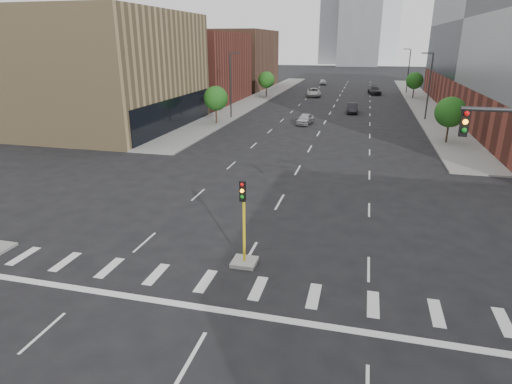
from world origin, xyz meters
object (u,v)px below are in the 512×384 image
at_px(median_traffic_signal, 244,247).
at_px(car_distant, 323,82).
at_px(car_near_left, 305,119).
at_px(car_far_left, 313,92).
at_px(car_mid_right, 352,108).
at_px(car_deep_right, 374,90).

bearing_deg(median_traffic_signal, car_distant, 93.50).
xyz_separation_m(car_near_left, car_distant, (-3.40, 56.68, -0.02)).
bearing_deg(car_far_left, car_mid_right, -75.97).
bearing_deg(car_deep_right, car_distant, 116.45).
height_order(car_near_left, car_mid_right, car_mid_right).
bearing_deg(car_near_left, car_distant, 101.17).
bearing_deg(car_distant, car_near_left, -93.64).
distance_m(median_traffic_signal, car_mid_right, 50.16).
bearing_deg(car_distant, car_far_left, -95.52).
height_order(median_traffic_signal, car_deep_right, median_traffic_signal).
bearing_deg(car_far_left, car_near_left, -94.09).
distance_m(car_mid_right, car_far_left, 21.49).
bearing_deg(car_distant, car_mid_right, -85.70).
xyz_separation_m(median_traffic_signal, car_distant, (-5.84, 95.42, -0.28)).
height_order(median_traffic_signal, car_mid_right, median_traffic_signal).
bearing_deg(car_distant, median_traffic_signal, -93.57).
relative_size(car_far_left, car_deep_right, 1.05).
xyz_separation_m(car_near_left, car_deep_right, (9.24, 37.71, 0.10)).
height_order(car_deep_right, car_distant, car_deep_right).
distance_m(car_deep_right, car_distant, 22.79).
bearing_deg(car_far_left, median_traffic_signal, -94.84).
distance_m(median_traffic_signal, car_deep_right, 76.76).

